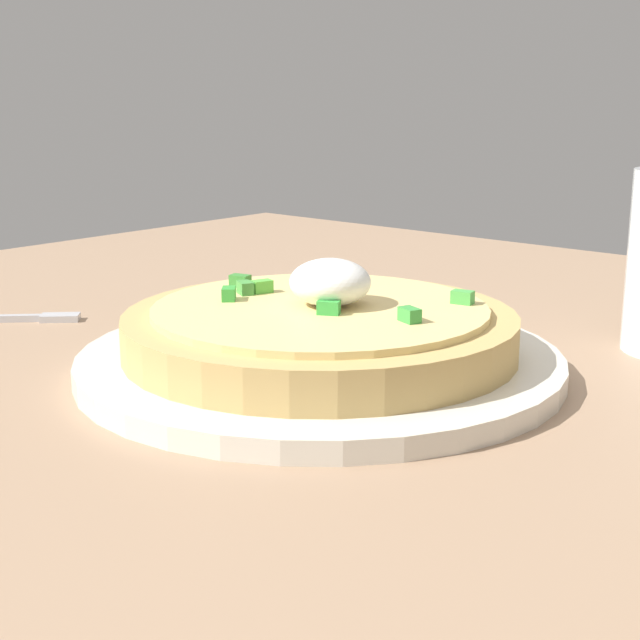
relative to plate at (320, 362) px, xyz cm
name	(u,v)px	position (x,y,z in cm)	size (l,w,h in cm)	color
dining_table	(337,354)	(-5.23, 7.93, -2.22)	(98.67, 87.09, 3.16)	#9B7B5F
plate	(320,362)	(0.00, 0.00, 0.00)	(29.23, 29.23, 1.27)	silver
pizza	(320,328)	(0.01, 0.02, 2.15)	(23.65, 23.65, 5.68)	tan
fork	(20,318)	(-25.07, -5.01, -0.39)	(8.26, 8.32, 0.50)	#B7B7BC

